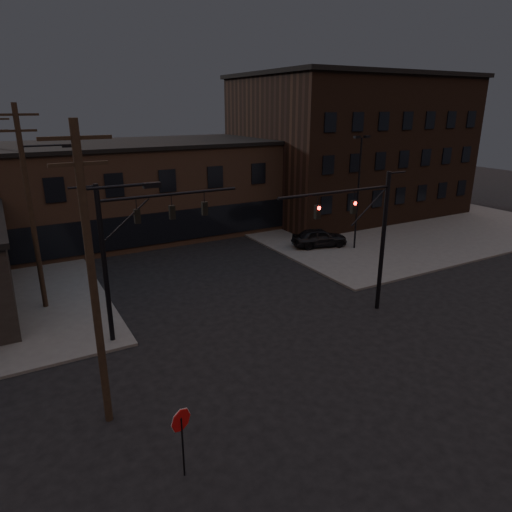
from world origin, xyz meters
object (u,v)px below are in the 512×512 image
Objects in this scene: traffic_signal_near at (369,230)px; traffic_signal_far at (130,243)px; parked_car_lot_a at (319,237)px; parked_car_lot_b at (349,213)px; stop_sign at (181,427)px; car_crossing at (190,223)px.

traffic_signal_far is (-12.07, 3.50, 0.08)m from traffic_signal_near.
parked_car_lot_a is 0.98× the size of parked_car_lot_b.
parked_car_lot_b is (25.85, 13.95, -4.19)m from traffic_signal_far.
traffic_signal_far reaches higher than stop_sign.
car_crossing is at bearing 63.50° from parked_car_lot_b.
car_crossing is (-7.54, 10.00, -0.07)m from parked_car_lot_a.
parked_car_lot_a is 0.88× the size of car_crossing.
traffic_signal_near is 1.00× the size of traffic_signal_far.
parked_car_lot_a is (18.71, 17.74, -0.92)m from stop_sign.
stop_sign is 25.80m from parked_car_lot_a.
parked_car_lot_b is (8.42, 6.20, -0.10)m from parked_car_lot_a.
parked_car_lot_b is at bearing 41.42° from stop_sign.
traffic_signal_far is 10.55m from stop_sign.
stop_sign is 0.53× the size of parked_car_lot_b.
parked_car_lot_a is (17.43, 7.75, -4.09)m from traffic_signal_far.
traffic_signal_near is at bearing -16.17° from traffic_signal_far.
stop_sign is at bearing -122.37° from car_crossing.
traffic_signal_near is 3.23× the size of stop_sign.
traffic_signal_near is 1.54× the size of car_crossing.
traffic_signal_near is at bearing 169.90° from parked_car_lot_a.
traffic_signal_far is at bearing -129.55° from car_crossing.
parked_car_lot_a is at bearing 113.26° from parked_car_lot_b.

